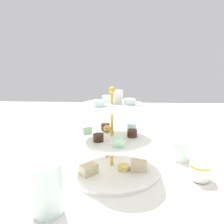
{
  "coord_description": "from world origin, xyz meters",
  "views": [
    {
      "loc": [
        0.03,
        -0.6,
        0.32
      ],
      "look_at": [
        0.0,
        0.0,
        0.18
      ],
      "focal_mm": 32.79,
      "sensor_mm": 36.0,
      "label": 1
    }
  ],
  "objects_px": {
    "water_glass_tall_right": "(47,188)",
    "butter_knife_left": "(42,151)",
    "tiered_serving_stand": "(112,143)",
    "water_glass_short_left": "(181,150)",
    "water_glass_mid_back": "(128,133)",
    "teacup_with_saucer": "(200,172)"
  },
  "relations": [
    {
      "from": "water_glass_mid_back",
      "to": "tiered_serving_stand",
      "type": "bearing_deg",
      "value": -104.87
    },
    {
      "from": "tiered_serving_stand",
      "to": "water_glass_mid_back",
      "type": "distance_m",
      "value": 0.23
    },
    {
      "from": "tiered_serving_stand",
      "to": "butter_knife_left",
      "type": "relative_size",
      "value": 1.78
    },
    {
      "from": "water_glass_short_left",
      "to": "butter_knife_left",
      "type": "relative_size",
      "value": 0.39
    },
    {
      "from": "water_glass_mid_back",
      "to": "water_glass_short_left",
      "type": "bearing_deg",
      "value": -38.13
    },
    {
      "from": "water_glass_short_left",
      "to": "butter_knife_left",
      "type": "bearing_deg",
      "value": 175.75
    },
    {
      "from": "tiered_serving_stand",
      "to": "butter_knife_left",
      "type": "distance_m",
      "value": 0.31
    },
    {
      "from": "tiered_serving_stand",
      "to": "water_glass_tall_right",
      "type": "distance_m",
      "value": 0.25
    },
    {
      "from": "tiered_serving_stand",
      "to": "butter_knife_left",
      "type": "height_order",
      "value": "tiered_serving_stand"
    },
    {
      "from": "teacup_with_saucer",
      "to": "water_glass_short_left",
      "type": "bearing_deg",
      "value": 97.23
    },
    {
      "from": "butter_knife_left",
      "to": "tiered_serving_stand",
      "type": "bearing_deg",
      "value": 82.52
    },
    {
      "from": "butter_knife_left",
      "to": "water_glass_mid_back",
      "type": "relative_size",
      "value": 1.81
    },
    {
      "from": "butter_knife_left",
      "to": "water_glass_short_left",
      "type": "bearing_deg",
      "value": 100.6
    },
    {
      "from": "teacup_with_saucer",
      "to": "water_glass_tall_right",
      "type": "bearing_deg",
      "value": -158.74
    },
    {
      "from": "tiered_serving_stand",
      "to": "water_glass_tall_right",
      "type": "height_order",
      "value": "tiered_serving_stand"
    },
    {
      "from": "teacup_with_saucer",
      "to": "butter_knife_left",
      "type": "relative_size",
      "value": 0.53
    },
    {
      "from": "tiered_serving_stand",
      "to": "water_glass_short_left",
      "type": "relative_size",
      "value": 4.53
    },
    {
      "from": "water_glass_tall_right",
      "to": "butter_knife_left",
      "type": "height_order",
      "value": "water_glass_tall_right"
    },
    {
      "from": "water_glass_tall_right",
      "to": "butter_knife_left",
      "type": "relative_size",
      "value": 0.7
    },
    {
      "from": "teacup_with_saucer",
      "to": "butter_knife_left",
      "type": "xyz_separation_m",
      "value": [
        -0.53,
        0.17,
        -0.02
      ]
    },
    {
      "from": "tiered_serving_stand",
      "to": "water_glass_mid_back",
      "type": "height_order",
      "value": "tiered_serving_stand"
    },
    {
      "from": "water_glass_tall_right",
      "to": "butter_knife_left",
      "type": "xyz_separation_m",
      "value": [
        -0.14,
        0.32,
        -0.06
      ]
    }
  ]
}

